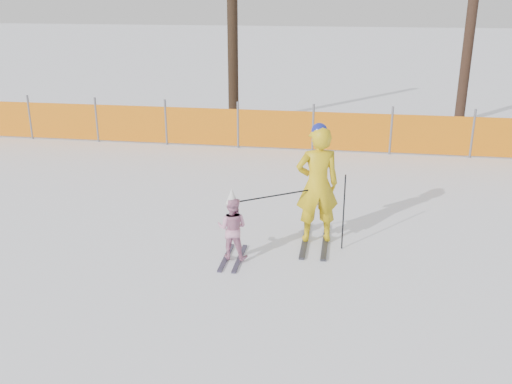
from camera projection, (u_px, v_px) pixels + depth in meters
ground at (251, 262)px, 8.94m from camera, size 120.00×120.00×0.00m
adult at (317, 184)px, 9.34m from camera, size 0.81×1.46×2.06m
child at (232, 227)px, 8.88m from camera, size 0.52×0.98×1.19m
ski_poles at (310, 204)px, 9.13m from camera, size 1.62×0.75×1.28m
safety_fence at (193, 126)px, 15.42m from camera, size 17.70×0.06×1.25m
tree_trunks at (403, 27)px, 17.19m from camera, size 9.99×1.76×6.65m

